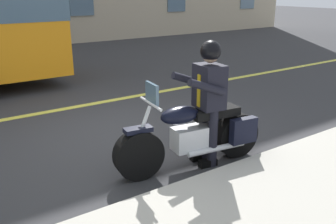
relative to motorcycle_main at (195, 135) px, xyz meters
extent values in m
plane|color=#333335|center=(0.20, -1.52, -0.45)|extent=(80.00, 80.00, 0.00)
cube|color=#E5DB4C|center=(0.20, -3.52, -0.45)|extent=(60.00, 0.16, 0.01)
cylinder|color=black|center=(0.84, -0.11, -0.12)|extent=(0.68, 0.29, 0.66)
cylinder|color=black|center=(-0.70, 0.09, -0.12)|extent=(0.68, 0.29, 0.66)
cube|color=silver|center=(0.04, -0.01, -0.03)|extent=(0.59, 0.35, 0.32)
ellipsoid|color=black|center=(0.24, -0.04, 0.33)|extent=(0.59, 0.35, 0.24)
cube|color=black|center=(-0.30, 0.04, 0.29)|extent=(0.73, 0.37, 0.12)
cube|color=black|center=(-0.62, 0.30, 0.03)|extent=(0.41, 0.17, 0.36)
cube|color=black|center=(-0.68, -0.13, 0.03)|extent=(0.41, 0.17, 0.36)
cylinder|color=silver|center=(0.82, -0.11, 0.15)|extent=(0.35, 0.10, 0.76)
cylinder|color=silver|center=(0.66, -0.09, 0.55)|extent=(0.11, 0.60, 0.04)
cube|color=black|center=(0.84, -0.11, 0.23)|extent=(0.38, 0.21, 0.06)
cylinder|color=silver|center=(-0.23, 0.19, -0.19)|extent=(0.90, 0.20, 0.08)
cube|color=slate|center=(0.64, -0.09, 0.67)|extent=(0.08, 0.32, 0.28)
cylinder|color=black|center=(-0.19, 0.14, -0.03)|extent=(0.14, 0.14, 0.84)
cube|color=black|center=(-0.13, 0.14, -0.40)|extent=(0.27, 0.14, 0.10)
cylinder|color=black|center=(-0.22, -0.09, -0.03)|extent=(0.14, 0.14, 0.84)
cube|color=black|center=(-0.16, -0.10, -0.40)|extent=(0.27, 0.14, 0.10)
cube|color=black|center=(-0.20, 0.02, 0.67)|extent=(0.37, 0.44, 0.60)
cube|color=#B28C14|center=(-0.04, 0.00, 0.63)|extent=(0.03, 0.07, 0.44)
cylinder|color=black|center=(0.00, 0.22, 0.73)|extent=(0.56, 0.17, 0.28)
cylinder|color=black|center=(-0.05, -0.22, 0.73)|extent=(0.56, 0.17, 0.28)
sphere|color=tan|center=(-0.20, 0.02, 1.10)|extent=(0.22, 0.22, 0.22)
sphere|color=black|center=(-0.20, 0.02, 1.15)|extent=(0.28, 0.28, 0.28)
camera|label=1|loc=(3.02, 3.73, 1.93)|focal=39.92mm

